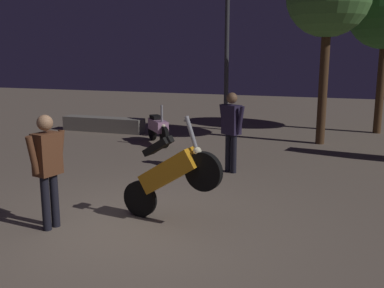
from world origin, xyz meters
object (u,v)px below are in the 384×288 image
(motorcycle_orange_foreground, at_px, (170,174))
(person_rider_beside, at_px, (231,125))
(person_bystander_far, at_px, (47,162))
(motorcycle_pink_parked_left, at_px, (158,128))
(streetlamp_near, at_px, (227,34))

(motorcycle_orange_foreground, distance_m, person_rider_beside, 3.05)
(person_rider_beside, relative_size, person_bystander_far, 1.02)
(motorcycle_pink_parked_left, bearing_deg, streetlamp_near, 115.99)
(motorcycle_pink_parked_left, relative_size, person_bystander_far, 0.80)
(motorcycle_pink_parked_left, bearing_deg, person_rider_beside, 8.72)
(person_bystander_far, xyz_separation_m, streetlamp_near, (0.33, 8.81, 2.04))
(motorcycle_orange_foreground, bearing_deg, person_rider_beside, 97.34)
(streetlamp_near, bearing_deg, person_rider_beside, -74.46)
(person_rider_beside, height_order, streetlamp_near, streetlamp_near)
(motorcycle_orange_foreground, relative_size, streetlamp_near, 0.35)
(person_bystander_far, bearing_deg, motorcycle_pink_parked_left, 111.13)
(person_rider_beside, xyz_separation_m, streetlamp_near, (-1.40, 5.03, 2.02))
(person_rider_beside, height_order, person_bystander_far, person_rider_beside)
(motorcycle_orange_foreground, relative_size, motorcycle_pink_parked_left, 1.24)
(motorcycle_orange_foreground, distance_m, streetlamp_near, 8.47)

